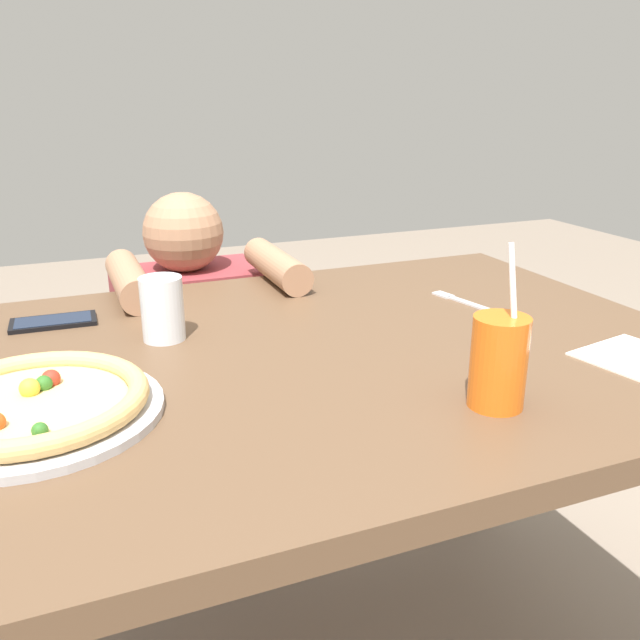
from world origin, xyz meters
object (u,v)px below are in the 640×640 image
at_px(cell_phone, 53,322).
at_px(water_cup_clear, 162,308).
at_px(pizza_near, 34,404).
at_px(diner_seated, 194,383).
at_px(fork, 467,303).
at_px(drink_cup_colored, 499,361).

bearing_deg(cell_phone, water_cup_clear, -41.69).
height_order(pizza_near, cell_phone, pizza_near).
height_order(pizza_near, diner_seated, diner_seated).
distance_m(pizza_near, cell_phone, 0.39).
relative_size(water_cup_clear, fork, 0.55).
relative_size(drink_cup_colored, diner_seated, 0.24).
bearing_deg(diner_seated, fork, -49.14).
bearing_deg(water_cup_clear, fork, -2.76).
xyz_separation_m(pizza_near, fork, (0.81, 0.20, -0.02)).
bearing_deg(fork, drink_cup_colored, -119.47).
height_order(drink_cup_colored, diner_seated, drink_cup_colored).
height_order(drink_cup_colored, cell_phone, drink_cup_colored).
distance_m(drink_cup_colored, diner_seated, 1.03).
xyz_separation_m(drink_cup_colored, fork, (0.23, 0.40, -0.06)).
relative_size(pizza_near, water_cup_clear, 3.00).
bearing_deg(fork, water_cup_clear, 177.24).
bearing_deg(pizza_near, fork, 13.92).
relative_size(pizza_near, diner_seated, 0.36).
xyz_separation_m(drink_cup_colored, diner_seated, (-0.23, 0.93, -0.38)).
height_order(fork, diner_seated, diner_seated).
distance_m(drink_cup_colored, fork, 0.46).
distance_m(pizza_near, diner_seated, 0.88).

